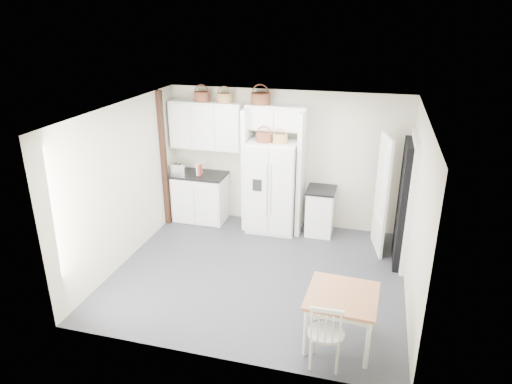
% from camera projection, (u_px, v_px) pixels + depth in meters
% --- Properties ---
extents(floor, '(4.50, 4.50, 0.00)m').
position_uv_depth(floor, '(258.00, 273.00, 7.30)').
color(floor, '#3C3D44').
rests_on(floor, ground).
extents(ceiling, '(4.50, 4.50, 0.00)m').
position_uv_depth(ceiling, '(259.00, 112.00, 6.35)').
color(ceiling, white).
rests_on(ceiling, wall_back).
extents(wall_back, '(4.50, 0.00, 4.50)m').
position_uv_depth(wall_back, '(285.00, 159.00, 8.62)').
color(wall_back, beige).
rests_on(wall_back, floor).
extents(wall_left, '(0.00, 4.00, 4.00)m').
position_uv_depth(wall_left, '(124.00, 184.00, 7.37)').
color(wall_left, beige).
rests_on(wall_left, floor).
extents(wall_right, '(0.00, 4.00, 4.00)m').
position_uv_depth(wall_right, '(416.00, 214.00, 6.28)').
color(wall_right, beige).
rests_on(wall_right, floor).
extents(refrigerator, '(0.90, 0.72, 1.74)m').
position_uv_depth(refrigerator, '(273.00, 186.00, 8.50)').
color(refrigerator, white).
rests_on(refrigerator, floor).
extents(base_cab_left, '(1.00, 0.63, 0.92)m').
position_uv_depth(base_cab_left, '(201.00, 197.00, 9.05)').
color(base_cab_left, silver).
rests_on(base_cab_left, floor).
extents(base_cab_right, '(0.48, 0.58, 0.84)m').
position_uv_depth(base_cab_right, '(320.00, 212.00, 8.49)').
color(base_cab_right, silver).
rests_on(base_cab_right, floor).
extents(dining_table, '(0.89, 0.89, 0.70)m').
position_uv_depth(dining_table, '(341.00, 318.00, 5.65)').
color(dining_table, '#935F40').
rests_on(dining_table, floor).
extents(windsor_chair, '(0.44, 0.40, 0.88)m').
position_uv_depth(windsor_chair, '(326.00, 333.00, 5.26)').
color(windsor_chair, silver).
rests_on(windsor_chair, floor).
extents(counter_left, '(1.04, 0.67, 0.04)m').
position_uv_depth(counter_left, '(200.00, 174.00, 8.88)').
color(counter_left, black).
rests_on(counter_left, base_cab_left).
extents(counter_right, '(0.52, 0.61, 0.04)m').
position_uv_depth(counter_right, '(321.00, 190.00, 8.33)').
color(counter_right, black).
rests_on(counter_right, base_cab_right).
extents(toaster, '(0.30, 0.21, 0.19)m').
position_uv_depth(toaster, '(178.00, 169.00, 8.84)').
color(toaster, silver).
rests_on(toaster, counter_left).
extents(cookbook_red, '(0.05, 0.15, 0.22)m').
position_uv_depth(cookbook_red, '(200.00, 170.00, 8.74)').
color(cookbook_red, '#9D2718').
rests_on(cookbook_red, counter_left).
extents(cookbook_cream, '(0.07, 0.16, 0.23)m').
position_uv_depth(cookbook_cream, '(199.00, 169.00, 8.75)').
color(cookbook_cream, beige).
rests_on(cookbook_cream, counter_left).
extents(basket_upper_b, '(0.30, 0.30, 0.17)m').
position_uv_depth(basket_upper_b, '(202.00, 96.00, 8.43)').
color(basket_upper_b, '#582C20').
rests_on(basket_upper_b, upper_cabinet).
extents(basket_upper_c, '(0.28, 0.28, 0.16)m').
position_uv_depth(basket_upper_c, '(225.00, 98.00, 8.33)').
color(basket_upper_c, olive).
rests_on(basket_upper_c, upper_cabinet).
extents(basket_bridge_a, '(0.35, 0.35, 0.20)m').
position_uv_depth(basket_bridge_a, '(260.00, 99.00, 8.16)').
color(basket_bridge_a, '#582C20').
rests_on(basket_bridge_a, bridge_cabinet).
extents(basket_fridge_a, '(0.29, 0.29, 0.15)m').
position_uv_depth(basket_fridge_a, '(264.00, 138.00, 8.10)').
color(basket_fridge_a, '#582C20').
rests_on(basket_fridge_a, refrigerator).
extents(basket_fridge_b, '(0.26, 0.26, 0.14)m').
position_uv_depth(basket_fridge_b, '(280.00, 139.00, 8.03)').
color(basket_fridge_b, olive).
rests_on(basket_fridge_b, refrigerator).
extents(upper_cabinet, '(1.40, 0.34, 0.90)m').
position_uv_depth(upper_cabinet, '(207.00, 125.00, 8.61)').
color(upper_cabinet, silver).
rests_on(upper_cabinet, wall_back).
extents(bridge_cabinet, '(1.12, 0.34, 0.45)m').
position_uv_depth(bridge_cabinet, '(276.00, 117.00, 8.20)').
color(bridge_cabinet, silver).
rests_on(bridge_cabinet, wall_back).
extents(fridge_panel_left, '(0.08, 0.60, 2.30)m').
position_uv_depth(fridge_panel_left, '(248.00, 169.00, 8.57)').
color(fridge_panel_left, silver).
rests_on(fridge_panel_left, floor).
extents(fridge_panel_right, '(0.08, 0.60, 2.30)m').
position_uv_depth(fridge_panel_right, '(301.00, 173.00, 8.32)').
color(fridge_panel_right, silver).
rests_on(fridge_panel_right, floor).
extents(trim_post, '(0.09, 0.09, 2.60)m').
position_uv_depth(trim_post, '(164.00, 160.00, 8.57)').
color(trim_post, black).
rests_on(trim_post, floor).
extents(doorway_void, '(0.18, 0.85, 2.05)m').
position_uv_depth(doorway_void, '(405.00, 204.00, 7.30)').
color(doorway_void, black).
rests_on(doorway_void, floor).
extents(door_slab, '(0.21, 0.79, 2.05)m').
position_uv_depth(door_slab, '(382.00, 194.00, 7.69)').
color(door_slab, white).
rests_on(door_slab, floor).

